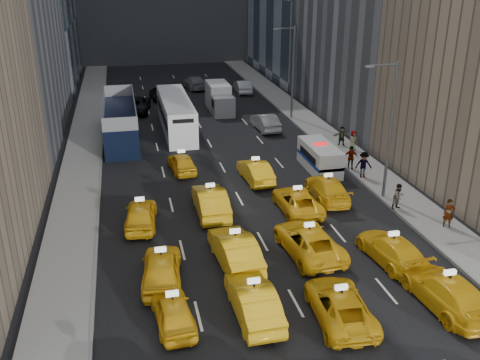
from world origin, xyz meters
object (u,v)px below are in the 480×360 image
at_px(double_decker, 120,120).
at_px(city_bus, 176,114).
at_px(box_truck, 219,98).
at_px(nypd_van, 320,158).
at_px(pedestrian_0, 449,213).

distance_m(double_decker, city_bus, 5.25).
bearing_deg(city_bus, box_truck, 42.55).
xyz_separation_m(nypd_van, double_decker, (-14.39, 11.06, 0.78)).
height_order(box_truck, pedestrian_0, box_truck).
bearing_deg(city_bus, pedestrian_0, -67.10).
distance_m(box_truck, pedestrian_0, 30.49).
height_order(double_decker, box_truck, double_decker).
distance_m(city_bus, box_truck, 7.96).
distance_m(double_decker, pedestrian_0, 28.50).
height_order(nypd_van, box_truck, box_truck).
bearing_deg(box_truck, pedestrian_0, -77.96).
height_order(city_bus, pedestrian_0, city_bus).
bearing_deg(pedestrian_0, box_truck, 129.14).
relative_size(double_decker, box_truck, 1.92).
relative_size(nypd_van, city_bus, 0.41).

